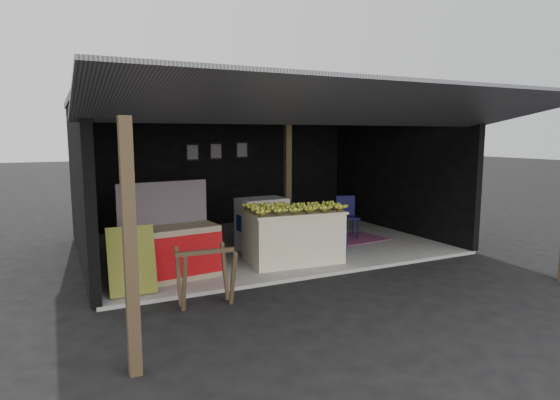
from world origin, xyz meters
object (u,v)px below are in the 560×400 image
banana_table (293,236)px  plastic_chair (347,213)px  water_barrel (339,241)px  white_crate (262,224)px  neighbor_stall (170,250)px  sawhorse (205,271)px

banana_table → plastic_chair: banana_table is taller
water_barrel → plastic_chair: (0.96, 1.17, 0.31)m
white_crate → water_barrel: white_crate is taller
neighbor_stall → sawhorse: (0.18, -1.30, -0.02)m
white_crate → water_barrel: 1.55m
sawhorse → plastic_chair: bearing=36.4°
neighbor_stall → plastic_chair: bearing=10.9°
neighbor_stall → white_crate: bearing=21.2°
banana_table → sawhorse: 2.44m
water_barrel → plastic_chair: size_ratio=0.50×
banana_table → plastic_chair: size_ratio=1.92×
white_crate → sawhorse: (-1.89, -2.40, -0.07)m
sawhorse → water_barrel: bearing=28.9°
white_crate → neighbor_stall: bearing=-155.6°
white_crate → banana_table: bearing=-85.9°
white_crate → plastic_chair: white_crate is taller
banana_table → neighbor_stall: (-2.21, -0.04, -0.01)m
sawhorse → white_crate: bearing=55.0°
plastic_chair → white_crate: bearing=-156.4°
white_crate → plastic_chair: (2.19, 0.26, 0.02)m
neighbor_stall → plastic_chair: 4.47m
neighbor_stall → sawhorse: size_ratio=1.92×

